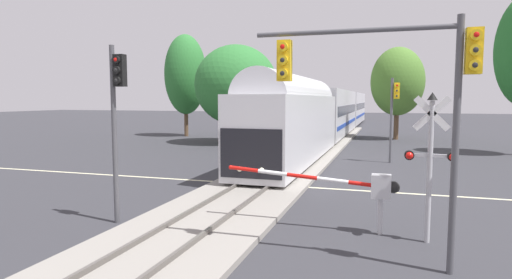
% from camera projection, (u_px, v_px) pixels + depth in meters
% --- Properties ---
extents(ground_plane, '(220.00, 220.00, 0.00)m').
position_uv_depth(ground_plane, '(263.00, 185.00, 19.99)').
color(ground_plane, '#333338').
extents(road_centre_stripe, '(44.00, 0.20, 0.01)m').
position_uv_depth(road_centre_stripe, '(263.00, 184.00, 19.99)').
color(road_centre_stripe, beige).
rests_on(road_centre_stripe, ground).
extents(railway_track, '(4.40, 80.00, 0.32)m').
position_uv_depth(railway_track, '(263.00, 183.00, 19.98)').
color(railway_track, gray).
rests_on(railway_track, ground).
extents(commuter_train, '(3.04, 61.79, 5.16)m').
position_uv_depth(commuter_train, '(334.00, 111.00, 45.50)').
color(commuter_train, silver).
rests_on(commuter_train, railway_track).
extents(crossing_gate_near, '(5.33, 0.40, 1.86)m').
position_uv_depth(crossing_gate_near, '(362.00, 186.00, 12.66)').
color(crossing_gate_near, '#B7B7BC').
rests_on(crossing_gate_near, ground).
extents(crossing_signal_mast, '(1.36, 0.44, 4.21)m').
position_uv_depth(crossing_signal_mast, '(430.00, 152.00, 11.67)').
color(crossing_signal_mast, '#B2B2B7').
rests_on(crossing_signal_mast, ground).
extents(traffic_signal_near_right, '(5.10, 0.38, 5.86)m').
position_uv_depth(traffic_signal_near_right, '(395.00, 81.00, 9.75)').
color(traffic_signal_near_right, '#4C4C51').
rests_on(traffic_signal_near_right, ground).
extents(traffic_signal_median, '(0.53, 0.38, 5.71)m').
position_uv_depth(traffic_signal_median, '(117.00, 105.00, 13.43)').
color(traffic_signal_median, '#4C4C51').
rests_on(traffic_signal_median, ground).
extents(traffic_signal_far_side, '(0.53, 0.38, 5.32)m').
position_uv_depth(traffic_signal_far_side, '(394.00, 106.00, 26.44)').
color(traffic_signal_far_side, '#4C4C51').
rests_on(traffic_signal_far_side, ground).
extents(pine_left_background, '(4.46, 4.46, 10.85)m').
position_uv_depth(pine_left_background, '(185.00, 75.00, 45.29)').
color(pine_left_background, brown).
rests_on(pine_left_background, ground).
extents(elm_centre_background, '(5.16, 5.16, 9.09)m').
position_uv_depth(elm_centre_background, '(397.00, 82.00, 41.75)').
color(elm_centre_background, brown).
rests_on(elm_centre_background, ground).
extents(oak_behind_train, '(7.44, 7.44, 8.85)m').
position_uv_depth(oak_behind_train, '(236.00, 85.00, 38.09)').
color(oak_behind_train, brown).
rests_on(oak_behind_train, ground).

